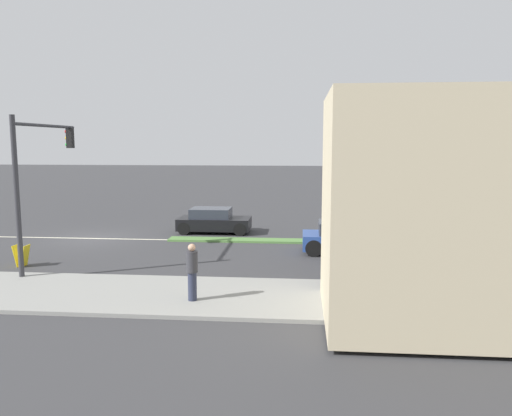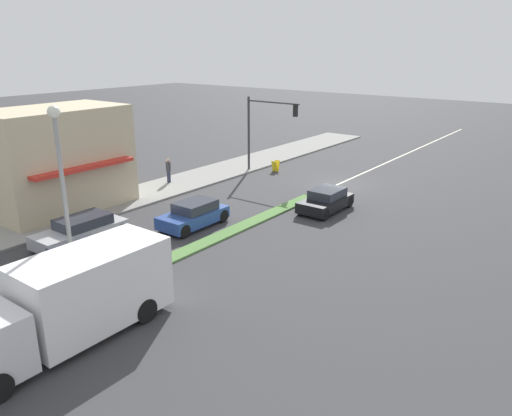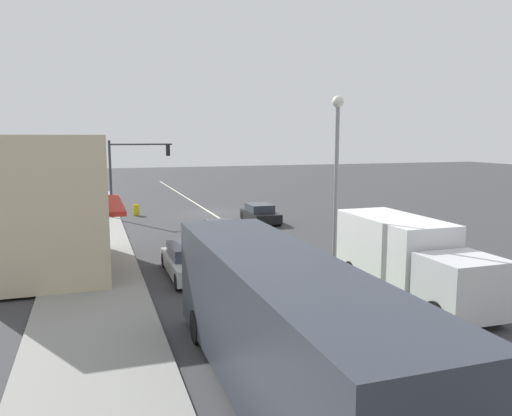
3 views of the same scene
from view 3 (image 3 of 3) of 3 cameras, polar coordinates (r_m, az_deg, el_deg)
name	(u,v)px [view 3 (image 3 of 3)]	position (r m, az deg, el deg)	size (l,w,h in m)	color
ground_plane	(301,269)	(22.95, 5.13, -6.92)	(160.00, 160.00, 0.00)	#38383A
sidewalk_right	(93,289)	(20.67, -18.11, -8.83)	(4.00, 73.00, 0.12)	gray
median_strip	(426,345)	(15.54, 18.89, -14.60)	(0.90, 46.00, 0.10)	#568442
lane_marking_center	(210,213)	(39.77, -5.23, -0.52)	(0.16, 60.00, 0.01)	beige
building_corner_store	(51,203)	(23.53, -22.42, 0.49)	(5.34, 7.85, 5.90)	#C6B793
traffic_signal_main	(130,165)	(37.76, -14.18, 4.75)	(4.59, 0.34, 5.60)	#333338
street_lamp	(336,168)	(19.26, 9.18, 4.55)	(0.44, 0.44, 7.37)	gray
pedestrian	(80,221)	(31.44, -19.49, -1.36)	(0.34, 0.34, 1.71)	#282D42
warning_aframe_sign	(136,210)	(39.17, -13.55, -0.22)	(0.45, 0.53, 0.84)	yellow
delivery_truck	(407,258)	(19.56, 16.84, -5.45)	(2.44, 7.50, 2.87)	silver
city_bus	(280,326)	(11.48, 2.80, -13.27)	(2.56, 11.00, 3.26)	#2D333D
coupe_blue	(223,235)	(27.20, -3.78, -3.09)	(1.86, 3.96, 1.38)	#284793
sedan_silver	(190,261)	(21.74, -7.55, -6.04)	(1.91, 4.58, 1.35)	#B7BABF
suv_grey	(268,269)	(20.47, 1.37, -6.97)	(1.78, 3.97, 1.26)	slate
suv_black	(260,214)	(34.74, 0.48, -0.69)	(1.86, 3.82, 1.32)	black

